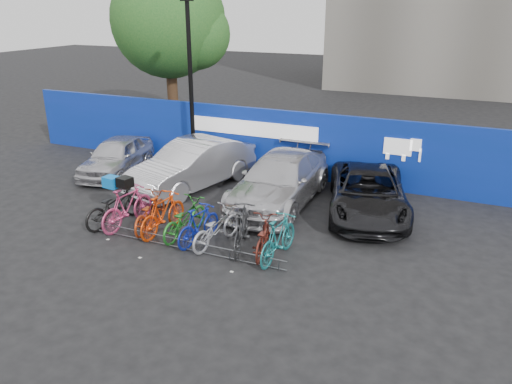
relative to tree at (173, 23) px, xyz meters
The scene contains 21 objects.
ground 13.14m from the tree, 56.03° to the right, with size 100.00×100.00×0.00m, color black.
hoarding 8.80m from the tree, 30.89° to the right, with size 22.00×0.18×2.40m.
tree is the anchor object (origin of this frame).
lamppost 6.14m from the tree, 52.49° to the right, with size 0.25×0.50×6.11m.
bike_rack 13.55m from the tree, 57.55° to the right, with size 5.60×0.03×0.30m.
car_0 7.81m from the tree, 78.61° to the right, with size 1.58×3.92×1.34m, color silver.
car_1 9.01m from the tree, 54.56° to the right, with size 1.69×4.86×1.60m, color silver.
car_2 11.13m from the tree, 40.23° to the right, with size 2.12×5.22×1.52m, color #BCBBC0.
car_3 13.09m from the tree, 31.22° to the right, with size 2.21×4.80×1.33m, color black.
bike_0 11.71m from the tree, 67.77° to the right, with size 0.73×2.10×1.10m, color black.
bike_1 11.91m from the tree, 65.48° to the right, with size 0.56×1.99×1.20m, color #CC3F74.
bike_2 12.07m from the tree, 62.24° to the right, with size 0.66×1.88×0.99m, color #A93813.
bike_3 12.37m from the tree, 60.21° to the right, with size 0.54×1.91×1.15m, color #E63F0A.
bike_4 12.62m from the tree, 57.38° to the right, with size 0.66×1.90×1.00m, color #1F7321.
bike_5 13.07m from the tree, 55.67° to the right, with size 0.48×1.71×1.03m, color #1022A1.
bike_6 13.28m from the tree, 53.70° to the right, with size 0.65×1.86×0.98m, color #A3A4AB.
bike_7 13.62m from the tree, 51.00° to the right, with size 0.54×1.93×1.16m, color #252627.
bike_8 14.00m from the tree, 49.09° to the right, with size 0.60×1.73×0.91m, color maroon.
bike_9 14.36m from the tree, 47.90° to the right, with size 0.53×1.87×1.12m, color #1B777A.
cargo_crate 11.46m from the tree, 67.77° to the right, with size 0.43×0.33×0.31m, color blue.
cargo_topcase 11.65m from the tree, 65.48° to the right, with size 0.38×0.34×0.28m, color black.
Camera 1 is at (6.27, -10.32, 5.95)m, focal length 35.00 mm.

